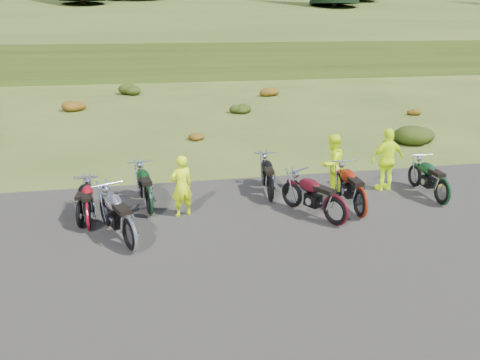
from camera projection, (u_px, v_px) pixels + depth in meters
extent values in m
plane|color=#384818|center=(250.00, 236.00, 10.83)|extent=(300.00, 300.00, 0.00)
cube|color=black|center=(272.00, 281.00, 8.97)|extent=(20.00, 12.00, 0.04)
cube|color=#324115|center=(156.00, 38.00, 112.85)|extent=(300.00, 90.00, 9.17)
cylinder|color=black|center=(84.00, 9.00, 53.73)|extent=(0.70, 0.70, 2.20)
cylinder|color=black|center=(137.00, 0.00, 59.97)|extent=(0.70, 0.70, 2.20)
cylinder|color=black|center=(334.00, 11.00, 58.19)|extent=(0.70, 0.70, 2.20)
cylinder|color=black|center=(359.00, 3.00, 64.42)|extent=(0.70, 0.70, 2.20)
ellipsoid|color=#66300C|center=(73.00, 104.00, 25.00)|extent=(1.30, 1.30, 0.77)
ellipsoid|color=black|center=(131.00, 88.00, 30.40)|extent=(1.56, 1.56, 0.92)
ellipsoid|color=#66300C|center=(194.00, 135.00, 19.22)|extent=(0.77, 0.77, 0.45)
ellipsoid|color=black|center=(240.00, 107.00, 24.62)|extent=(1.03, 1.03, 0.61)
ellipsoid|color=#66300C|center=(268.00, 90.00, 30.02)|extent=(1.30, 1.30, 0.77)
ellipsoid|color=black|center=(416.00, 132.00, 18.73)|extent=(1.56, 1.56, 0.92)
ellipsoid|color=#66300C|center=(412.00, 110.00, 24.24)|extent=(0.77, 0.77, 0.45)
imported|color=#CBEE0C|center=(182.00, 187.00, 11.64)|extent=(0.67, 0.56, 1.58)
imported|color=#CBEE0C|center=(332.00, 165.00, 13.16)|extent=(1.05, 0.98, 1.71)
imported|color=#CBEE0C|center=(387.00, 161.00, 13.39)|extent=(1.12, 0.61, 1.82)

